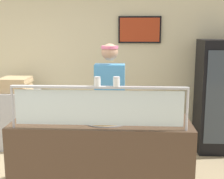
{
  "coord_description": "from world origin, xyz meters",
  "views": [
    {
      "loc": [
        1.28,
        -2.92,
        1.94
      ],
      "look_at": [
        1.09,
        0.39,
        1.29
      ],
      "focal_mm": 49.98,
      "sensor_mm": 36.0,
      "label": 1
    }
  ],
  "objects_px": {
    "parmesan_shaker": "(97,82)",
    "drink_fridge": "(221,96)",
    "pizza_server": "(106,118)",
    "worker_figure": "(110,103)",
    "pizza_tray": "(106,119)",
    "pizza_box_stack": "(15,84)",
    "pepper_flake_shaker": "(117,82)"
  },
  "relations": [
    {
      "from": "worker_figure",
      "to": "pizza_box_stack",
      "type": "relative_size",
      "value": 3.76
    },
    {
      "from": "parmesan_shaker",
      "to": "drink_fridge",
      "type": "relative_size",
      "value": 0.05
    },
    {
      "from": "pizza_server",
      "to": "parmesan_shaker",
      "type": "xyz_separation_m",
      "value": [
        -0.07,
        -0.27,
        0.44
      ]
    },
    {
      "from": "pizza_tray",
      "to": "pizza_box_stack",
      "type": "bearing_deg",
      "value": 135.05
    },
    {
      "from": "pizza_box_stack",
      "to": "parmesan_shaker",
      "type": "bearing_deg",
      "value": -50.82
    },
    {
      "from": "parmesan_shaker",
      "to": "pepper_flake_shaker",
      "type": "xyz_separation_m",
      "value": [
        0.19,
        0.0,
        0.0
      ]
    },
    {
      "from": "worker_figure",
      "to": "pepper_flake_shaker",
      "type": "bearing_deg",
      "value": -82.35
    },
    {
      "from": "pizza_tray",
      "to": "pizza_server",
      "type": "xyz_separation_m",
      "value": [
        0.01,
        -0.02,
        0.02
      ]
    },
    {
      "from": "pizza_box_stack",
      "to": "pizza_server",
      "type": "bearing_deg",
      "value": -45.22
    },
    {
      "from": "worker_figure",
      "to": "pizza_box_stack",
      "type": "bearing_deg",
      "value": 148.43
    },
    {
      "from": "parmesan_shaker",
      "to": "pepper_flake_shaker",
      "type": "height_order",
      "value": "pepper_flake_shaker"
    },
    {
      "from": "pizza_server",
      "to": "worker_figure",
      "type": "bearing_deg",
      "value": 81.74
    },
    {
      "from": "pizza_server",
      "to": "drink_fridge",
      "type": "distance_m",
      "value": 2.38
    },
    {
      "from": "drink_fridge",
      "to": "parmesan_shaker",
      "type": "bearing_deg",
      "value": -132.48
    },
    {
      "from": "worker_figure",
      "to": "drink_fridge",
      "type": "bearing_deg",
      "value": 31.17
    },
    {
      "from": "worker_figure",
      "to": "pizza_box_stack",
      "type": "height_order",
      "value": "worker_figure"
    },
    {
      "from": "pizza_tray",
      "to": "parmesan_shaker",
      "type": "distance_m",
      "value": 0.55
    },
    {
      "from": "worker_figure",
      "to": "pizza_box_stack",
      "type": "xyz_separation_m",
      "value": [
        -1.6,
        0.98,
        0.05
      ]
    },
    {
      "from": "pizza_server",
      "to": "pepper_flake_shaker",
      "type": "height_order",
      "value": "pepper_flake_shaker"
    },
    {
      "from": "pizza_tray",
      "to": "pizza_server",
      "type": "bearing_deg",
      "value": -75.28
    },
    {
      "from": "worker_figure",
      "to": "parmesan_shaker",
      "type": "bearing_deg",
      "value": -94.21
    },
    {
      "from": "pizza_server",
      "to": "worker_figure",
      "type": "distance_m",
      "value": 0.63
    },
    {
      "from": "parmesan_shaker",
      "to": "worker_figure",
      "type": "bearing_deg",
      "value": 85.79
    },
    {
      "from": "parmesan_shaker",
      "to": "drink_fridge",
      "type": "bearing_deg",
      "value": 47.52
    },
    {
      "from": "pizza_server",
      "to": "drink_fridge",
      "type": "relative_size",
      "value": 0.16
    },
    {
      "from": "parmesan_shaker",
      "to": "worker_figure",
      "type": "distance_m",
      "value": 1.0
    },
    {
      "from": "parmesan_shaker",
      "to": "drink_fridge",
      "type": "xyz_separation_m",
      "value": [
        1.77,
        1.93,
        -0.54
      ]
    },
    {
      "from": "worker_figure",
      "to": "drink_fridge",
      "type": "height_order",
      "value": "drink_fridge"
    },
    {
      "from": "pepper_flake_shaker",
      "to": "drink_fridge",
      "type": "relative_size",
      "value": 0.05
    },
    {
      "from": "pizza_tray",
      "to": "pizza_box_stack",
      "type": "xyz_separation_m",
      "value": [
        -1.6,
        1.59,
        0.08
      ]
    },
    {
      "from": "pizza_tray",
      "to": "worker_figure",
      "type": "bearing_deg",
      "value": 89.43
    },
    {
      "from": "parmesan_shaker",
      "to": "pizza_box_stack",
      "type": "bearing_deg",
      "value": 129.18
    }
  ]
}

